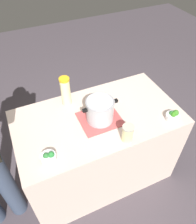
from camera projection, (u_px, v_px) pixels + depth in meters
ground_plane at (98, 171)px, 2.39m from camera, size 8.00×8.00×0.00m
counter_slab at (98, 148)px, 2.09m from camera, size 1.36×0.75×0.85m
dish_cloth at (100, 119)px, 1.76m from camera, size 0.32×0.29×0.01m
cooking_pot at (100, 110)px, 1.69m from camera, size 0.29×0.22×0.19m
lemonade_pitcher at (66, 91)px, 1.81m from camera, size 0.08×0.08×0.26m
mason_jar at (128, 133)px, 1.57m from camera, size 0.09×0.09×0.14m
broccoli_bowl_front at (173, 116)px, 1.75m from camera, size 0.11×0.11×0.08m
broccoli_bowl_center at (49, 157)px, 1.47m from camera, size 0.11×0.11×0.08m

